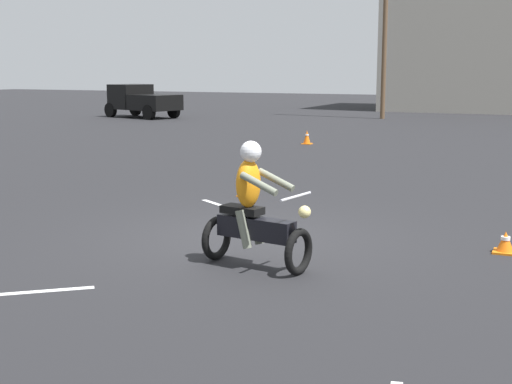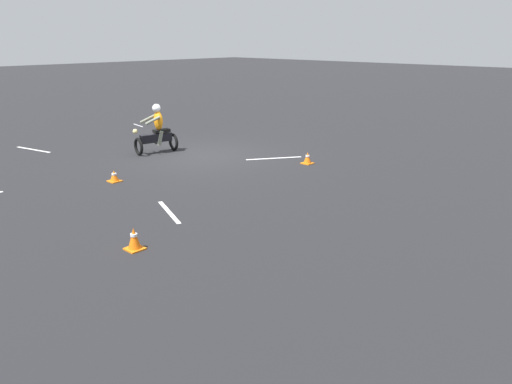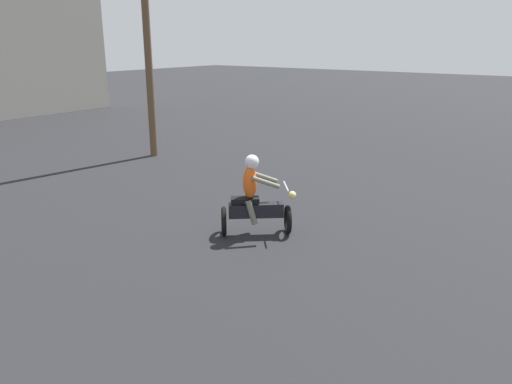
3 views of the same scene
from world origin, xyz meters
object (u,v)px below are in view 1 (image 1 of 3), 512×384
at_px(traffic_cone_far_right, 505,243).
at_px(pickup_truck, 141,100).
at_px(traffic_cone_mid_center, 307,137).
at_px(utility_pole_far, 385,12).
at_px(motorcycle_rider_foreground, 254,212).
at_px(traffic_cone_near_left, 247,188).

bearing_deg(traffic_cone_far_right, pickup_truck, 132.98).
height_order(traffic_cone_mid_center, utility_pole_far, utility_pole_far).
distance_m(motorcycle_rider_foreground, traffic_cone_near_left, 5.25).
bearing_deg(traffic_cone_near_left, traffic_cone_far_right, -26.51).
relative_size(pickup_truck, traffic_cone_near_left, 12.38).
distance_m(pickup_truck, traffic_cone_near_left, 24.29).
xyz_separation_m(pickup_truck, traffic_cone_far_right, (20.24, -21.72, -0.78)).
distance_m(traffic_cone_mid_center, traffic_cone_far_right, 14.76).
relative_size(pickup_truck, traffic_cone_mid_center, 9.39).
xyz_separation_m(pickup_truck, traffic_cone_near_left, (15.00, -19.10, -0.75)).
bearing_deg(traffic_cone_near_left, motorcycle_rider_foreground, -64.07).
xyz_separation_m(traffic_cone_near_left, traffic_cone_far_right, (5.24, -2.62, -0.03)).
distance_m(traffic_cone_far_right, utility_pole_far, 27.85).
distance_m(motorcycle_rider_foreground, traffic_cone_far_right, 3.66).
distance_m(pickup_truck, traffic_cone_mid_center, 15.56).
relative_size(motorcycle_rider_foreground, pickup_truck, 0.37).
xyz_separation_m(motorcycle_rider_foreground, utility_pole_far, (-5.41, 28.13, 4.65)).
bearing_deg(pickup_truck, utility_pole_far, -53.44).
bearing_deg(motorcycle_rider_foreground, traffic_cone_near_left, -143.93).
distance_m(pickup_truck, utility_pole_far, 13.39).
height_order(traffic_cone_far_right, utility_pole_far, utility_pole_far).
bearing_deg(utility_pole_far, traffic_cone_near_left, -82.39).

